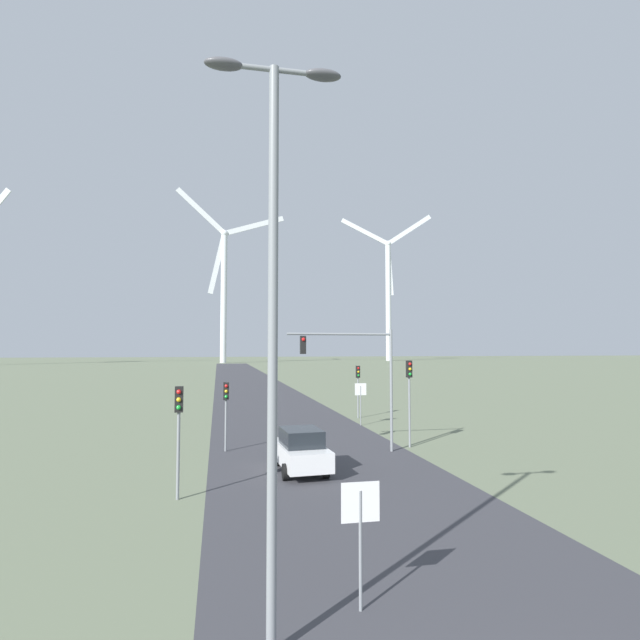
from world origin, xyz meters
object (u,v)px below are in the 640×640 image
object	(u,v)px
traffic_light_post_mid_left	(226,400)
car_approaching	(301,450)
stop_sign_near	(360,520)
stop_sign_far	(361,396)
wind_turbine_left	(224,281)
traffic_light_post_near_right	(409,384)
traffic_light_mast_overhead	(355,363)
streetlamp	(273,281)
traffic_light_post_mid_right	(358,380)
traffic_light_post_near_left	(179,416)
wind_turbine_center	(388,288)

from	to	relation	value
traffic_light_post_mid_left	car_approaching	size ratio (longest dim) A/B	0.83
stop_sign_near	traffic_light_post_mid_left	size ratio (longest dim) A/B	0.73
stop_sign_far	wind_turbine_left	world-z (taller)	wind_turbine_left
traffic_light_post_near_right	traffic_light_mast_overhead	distance (m)	3.49
streetlamp	traffic_light_mast_overhead	xyz separation A→B (m)	(5.88, 15.57, -1.96)
traffic_light_post_mid_right	wind_turbine_left	world-z (taller)	wind_turbine_left
traffic_light_post_near_right	traffic_light_post_mid_right	xyz separation A→B (m)	(0.34, 11.13, -0.46)
stop_sign_near	traffic_light_post_near_left	distance (m)	9.39
stop_sign_near	traffic_light_post_mid_right	bearing A→B (deg)	74.16
traffic_light_post_near_right	car_approaching	distance (m)	8.04
stop_sign_far	wind_turbine_center	bearing A→B (deg)	69.95
stop_sign_far	car_approaching	distance (m)	13.27
traffic_light_post_mid_left	wind_turbine_left	world-z (taller)	wind_turbine_left
streetlamp	traffic_light_post_mid_right	size ratio (longest dim) A/B	2.67
traffic_light_post_mid_left	car_approaching	bearing A→B (deg)	-58.11
stop_sign_far	traffic_light_post_mid_left	world-z (taller)	traffic_light_post_mid_left
wind_turbine_center	traffic_light_post_mid_left	bearing A→B (deg)	-112.00
traffic_light_post_mid_left	streetlamp	bearing A→B (deg)	-88.29
traffic_light_post_near_right	car_approaching	bearing A→B (deg)	-148.40
stop_sign_near	stop_sign_far	size ratio (longest dim) A/B	0.89
traffic_light_post_near_left	traffic_light_post_mid_right	xyz separation A→B (m)	(11.69, 18.13, 0.01)
streetlamp	stop_sign_far	distance (m)	25.98
traffic_light_post_mid_right	traffic_light_mast_overhead	bearing A→B (deg)	-106.50
wind_turbine_left	wind_turbine_center	world-z (taller)	wind_turbine_left
traffic_light_post_mid_right	wind_turbine_left	bearing A→B (deg)	93.40
traffic_light_mast_overhead	wind_turbine_left	distance (m)	157.73
traffic_light_mast_overhead	car_approaching	world-z (taller)	traffic_light_mast_overhead
traffic_light_post_near_left	traffic_light_post_mid_right	world-z (taller)	traffic_light_post_mid_right
wind_turbine_center	traffic_light_post_mid_right	bearing A→B (deg)	-110.19
car_approaching	wind_turbine_left	size ratio (longest dim) A/B	0.07
traffic_light_post_near_right	wind_turbine_left	size ratio (longest dim) A/B	0.07
car_approaching	wind_turbine_center	xyz separation A→B (m)	(65.83, 175.46, 29.38)
traffic_light_mast_overhead	traffic_light_post_near_left	bearing A→B (deg)	-142.76
traffic_light_post_mid_right	traffic_light_mast_overhead	size ratio (longest dim) A/B	0.63
traffic_light_post_near_left	car_approaching	size ratio (longest dim) A/B	0.93
traffic_light_post_mid_left	traffic_light_post_near_right	bearing A→B (deg)	-5.46
wind_turbine_center	traffic_light_post_near_right	bearing A→B (deg)	-109.08
traffic_light_post_near_left	traffic_light_post_near_right	xyz separation A→B (m)	(11.35, 6.99, 0.47)
traffic_light_post_near_left	traffic_light_mast_overhead	size ratio (longest dim) A/B	0.63
traffic_light_post_near_right	wind_turbine_left	world-z (taller)	wind_turbine_left
stop_sign_near	traffic_light_post_near_right	size ratio (longest dim) A/B	0.55
traffic_light_post_near_left	wind_turbine_center	bearing A→B (deg)	68.40
stop_sign_far	traffic_light_post_mid_left	bearing A→B (deg)	-143.29
traffic_light_mast_overhead	traffic_light_post_near_right	bearing A→B (deg)	13.99
traffic_light_post_mid_right	wind_turbine_center	distance (m)	173.00
traffic_light_post_mid_right	car_approaching	distance (m)	16.74
traffic_light_post_mid_left	traffic_light_post_mid_right	xyz separation A→B (m)	(9.93, 10.22, 0.30)
traffic_light_post_mid_left	stop_sign_near	bearing A→B (deg)	-81.53
car_approaching	wind_turbine_center	bearing A→B (deg)	69.44
wind_turbine_left	traffic_light_post_near_right	bearing A→B (deg)	-86.97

